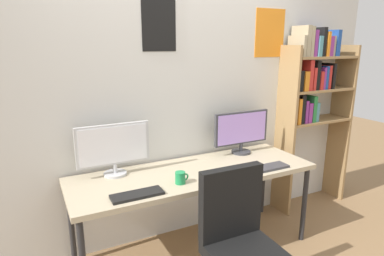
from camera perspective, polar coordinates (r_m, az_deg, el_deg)
The scene contains 9 objects.
wall_back at distance 2.94m, azimuth -3.25°, elevation 5.61°, with size 4.41×0.11×2.60m.
desk at distance 2.74m, azimuth 0.48°, elevation -8.44°, with size 2.01×0.68×0.74m.
bookshelf at distance 3.64m, azimuth 19.97°, elevation 5.93°, with size 0.83×0.28×1.91m.
monitor_left at distance 2.64m, azimuth -13.38°, elevation -3.28°, with size 0.57×0.18×0.41m.
monitor_right at distance 3.12m, azimuth 8.53°, elevation -0.40°, with size 0.57×0.18×0.40m.
keyboard_left at distance 2.32m, azimuth -9.44°, elevation -11.27°, with size 0.36×0.13×0.02m, color black.
keyboard_right at distance 2.83m, azimuth 12.88°, elevation -6.68°, with size 0.37×0.13×0.02m, color #38383D.
computer_mouse at distance 2.66m, azimuth 8.29°, elevation -7.67°, with size 0.06×0.10×0.03m, color black.
coffee_mug at distance 2.47m, azimuth -1.99°, elevation -8.56°, with size 0.11×0.08×0.09m.
Camera 1 is at (-1.16, -1.64, 1.75)m, focal length 30.93 mm.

